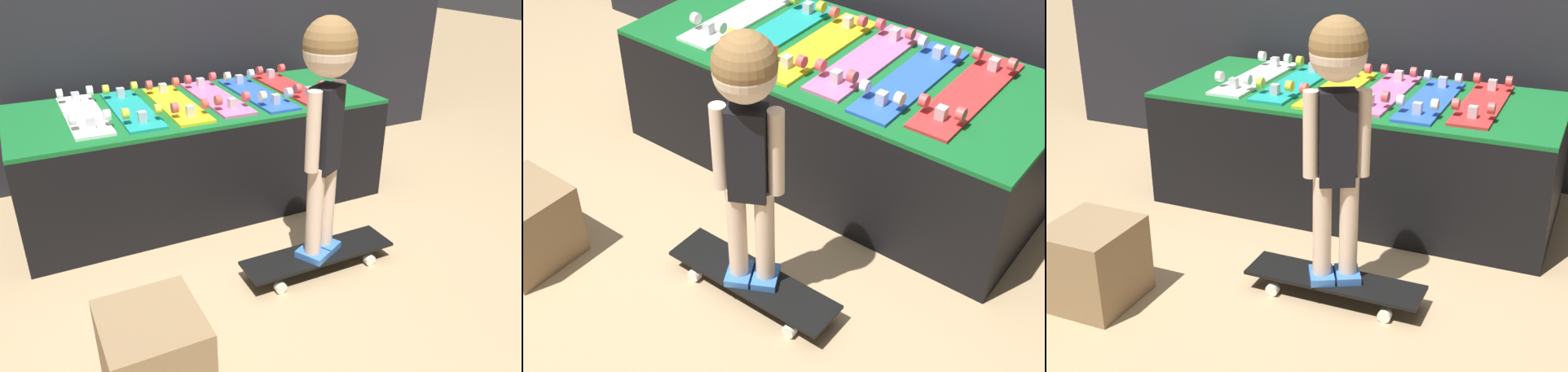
% 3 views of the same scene
% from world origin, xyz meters
% --- Properties ---
extents(ground_plane, '(16.00, 16.00, 0.00)m').
position_xyz_m(ground_plane, '(0.00, 0.00, 0.00)').
color(ground_plane, tan).
extents(display_rack, '(1.96, 0.85, 0.59)m').
position_xyz_m(display_rack, '(0.00, 0.59, 0.29)').
color(display_rack, black).
rests_on(display_rack, ground_plane).
extents(skateboard_white_on_rack, '(0.19, 0.72, 0.09)m').
position_xyz_m(skateboard_white_on_rack, '(-0.59, 0.62, 0.60)').
color(skateboard_white_on_rack, white).
rests_on(skateboard_white_on_rack, display_rack).
extents(skateboard_teal_on_rack, '(0.19, 0.72, 0.09)m').
position_xyz_m(skateboard_teal_on_rack, '(-0.36, 0.60, 0.60)').
color(skateboard_teal_on_rack, teal).
rests_on(skateboard_teal_on_rack, display_rack).
extents(skateboard_yellow_on_rack, '(0.19, 0.72, 0.09)m').
position_xyz_m(skateboard_yellow_on_rack, '(-0.12, 0.59, 0.60)').
color(skateboard_yellow_on_rack, yellow).
rests_on(skateboard_yellow_on_rack, display_rack).
extents(skateboard_pink_on_rack, '(0.19, 0.72, 0.09)m').
position_xyz_m(skateboard_pink_on_rack, '(0.12, 0.61, 0.60)').
color(skateboard_pink_on_rack, pink).
rests_on(skateboard_pink_on_rack, display_rack).
extents(skateboard_blue_on_rack, '(0.19, 0.72, 0.09)m').
position_xyz_m(skateboard_blue_on_rack, '(0.36, 0.58, 0.60)').
color(skateboard_blue_on_rack, blue).
rests_on(skateboard_blue_on_rack, display_rack).
extents(skateboard_red_on_rack, '(0.19, 0.72, 0.09)m').
position_xyz_m(skateboard_red_on_rack, '(0.59, 0.62, 0.60)').
color(skateboard_red_on_rack, red).
rests_on(skateboard_red_on_rack, display_rack).
extents(skateboard_on_floor, '(0.73, 0.19, 0.09)m').
position_xyz_m(skateboard_on_floor, '(0.23, -0.33, 0.07)').
color(skateboard_on_floor, black).
rests_on(skateboard_on_floor, ground_plane).
extents(child, '(0.24, 0.21, 1.05)m').
position_xyz_m(child, '(0.23, -0.33, 0.83)').
color(child, '#3870C6').
rests_on(child, skateboard_on_floor).
extents(storage_box, '(0.31, 0.34, 0.33)m').
position_xyz_m(storage_box, '(-0.64, -0.72, 0.17)').
color(storage_box, '#8E704C').
rests_on(storage_box, ground_plane).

